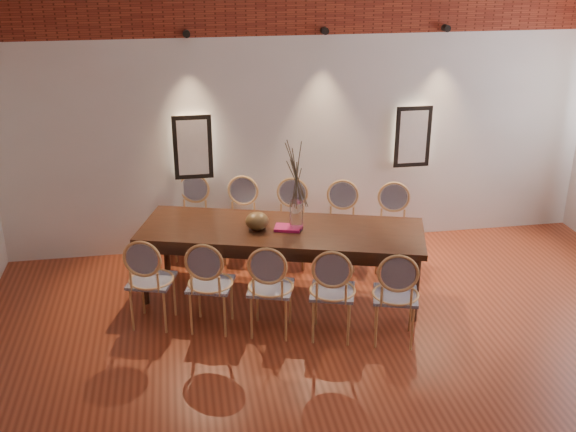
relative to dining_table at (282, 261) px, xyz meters
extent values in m
cube|color=#9A3F23|center=(0.48, -2.23, -0.39)|extent=(7.00, 7.00, 0.02)
cube|color=silver|center=(0.48, 1.32, 1.62)|extent=(7.00, 0.10, 4.00)
cube|color=#FFEAC6|center=(-0.82, 1.22, 0.93)|extent=(0.36, 0.06, 0.66)
cube|color=#FFEAC6|center=(1.78, 1.22, 0.93)|extent=(0.36, 0.06, 0.66)
cylinder|color=black|center=(-0.82, 1.19, 2.17)|extent=(0.08, 0.10, 0.08)
cylinder|color=black|center=(0.68, 1.19, 2.17)|extent=(0.08, 0.10, 0.08)
cylinder|color=black|center=(2.08, 1.19, 2.17)|extent=(0.08, 0.10, 0.08)
cube|color=#371B0F|center=(0.00, 0.00, 0.00)|extent=(3.02, 1.72, 0.75)
cylinder|color=silver|center=(0.15, -0.04, 0.53)|extent=(0.14, 0.14, 0.30)
ellipsoid|color=brown|center=(-0.25, 0.02, 0.46)|extent=(0.24, 0.24, 0.18)
cube|color=#99124B|center=(0.06, -0.03, 0.39)|extent=(0.30, 0.25, 0.03)
camera|label=1|loc=(-0.99, -6.21, 3.11)|focal=42.00mm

